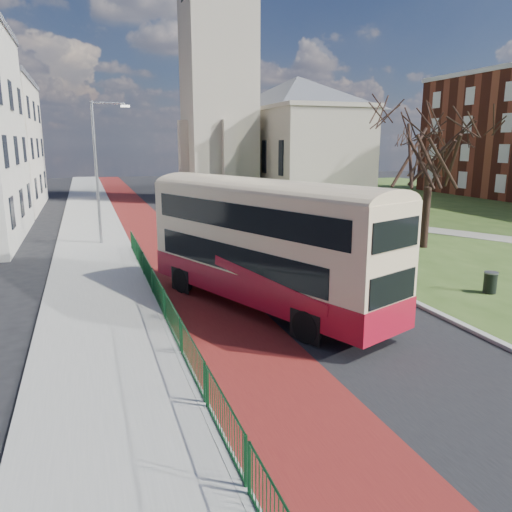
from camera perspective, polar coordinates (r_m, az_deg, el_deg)
name	(u,v)px	position (r m, az deg, el deg)	size (l,w,h in m)	color
ground	(291,355)	(14.38, 4.06, -11.22)	(160.00, 160.00, 0.00)	black
road_carriageway	(195,233)	(33.28, -7.00, 2.59)	(9.00, 120.00, 0.01)	black
bus_lane	(154,236)	(32.84, -11.61, 2.29)	(3.40, 120.00, 0.01)	#591414
pavement_west	(92,238)	(32.59, -18.25, 1.92)	(4.00, 120.00, 0.12)	gray
kerb_west	(125,236)	(32.66, -14.75, 2.18)	(0.25, 120.00, 0.13)	#999993
kerb_east	(251,224)	(36.35, -0.54, 3.65)	(0.25, 80.00, 0.13)	#999993
grass_green	(472,213)	(46.55, 23.48, 4.55)	(40.00, 80.00, 0.04)	#324C1B
pedestrian_railing	(164,305)	(17.07, -10.47, -5.48)	(0.07, 24.00, 1.12)	#0E3D1C
gothic_church	(262,69)	(53.62, 0.68, 20.61)	(16.38, 18.00, 40.00)	#A19783
streetlamp	(99,165)	(30.11, -17.53, 9.84)	(2.13, 0.18, 8.00)	gray
bus	(264,239)	(17.48, 0.87, 1.90)	(6.28, 10.79, 4.45)	maroon
winter_tree_near	(432,138)	(29.41, 19.43, 12.63)	(6.91, 6.91, 8.78)	black
winter_tree_far	(429,150)	(46.49, 19.20, 11.39)	(5.60, 5.60, 7.55)	black
litter_bin	(490,282)	(21.74, 25.20, -2.75)	(0.63, 0.63, 0.86)	black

